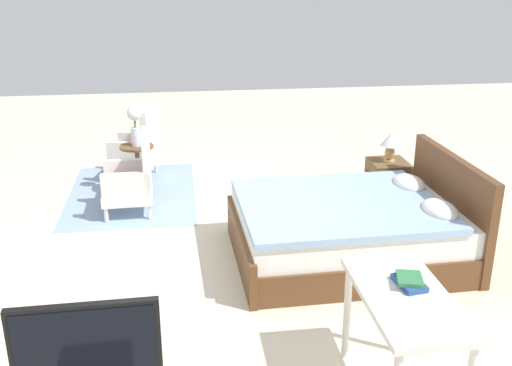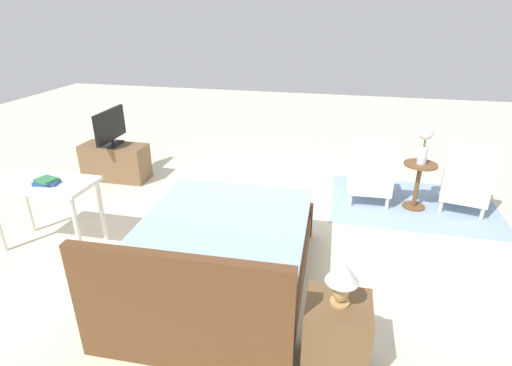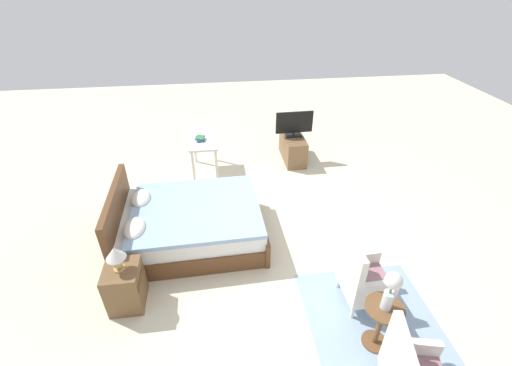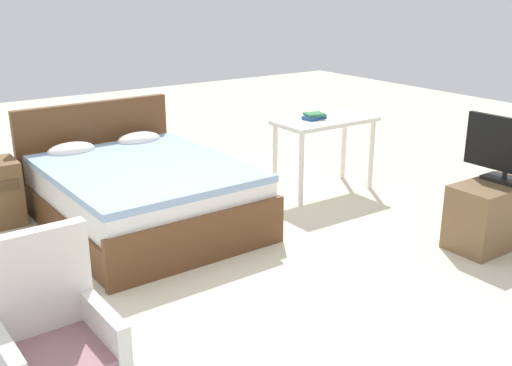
{
  "view_description": "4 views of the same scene",
  "coord_description": "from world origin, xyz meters",
  "px_view_note": "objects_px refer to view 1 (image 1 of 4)",
  "views": [
    {
      "loc": [
        4.95,
        -0.37,
        2.63
      ],
      "look_at": [
        0.06,
        0.28,
        0.81
      ],
      "focal_mm": 42.0,
      "sensor_mm": 36.0,
      "label": 1
    },
    {
      "loc": [
        -0.96,
        4.06,
        2.38
      ],
      "look_at": [
        -0.1,
        0.23,
        0.64
      ],
      "focal_mm": 28.0,
      "sensor_mm": 36.0,
      "label": 2
    },
    {
      "loc": [
        -3.97,
        0.71,
        3.54
      ],
      "look_at": [
        0.3,
        0.15,
        0.75
      ],
      "focal_mm": 24.0,
      "sensor_mm": 36.0,
      "label": 3
    },
    {
      "loc": [
        -1.98,
        -3.52,
        2.05
      ],
      "look_at": [
        0.36,
        -0.15,
        0.68
      ],
      "focal_mm": 42.0,
      "sensor_mm": 36.0,
      "label": 4
    }
  ],
  "objects_px": {
    "tv_flatscreen": "(86,347)",
    "side_table": "(138,164)",
    "vanity_desk": "(404,311)",
    "book_stack": "(409,281)",
    "armchair_by_window_left": "(137,150)",
    "armchair_by_window_right": "(132,180)",
    "nightstand": "(387,186)",
    "flower_vase": "(135,121)",
    "bed": "(352,229)",
    "table_lamp": "(391,143)"
  },
  "relations": [
    {
      "from": "armchair_by_window_left",
      "to": "armchair_by_window_right",
      "type": "relative_size",
      "value": 1.0
    },
    {
      "from": "armchair_by_window_left",
      "to": "table_lamp",
      "type": "height_order",
      "value": "armchair_by_window_left"
    },
    {
      "from": "book_stack",
      "to": "armchair_by_window_left",
      "type": "bearing_deg",
      "value": -156.56
    },
    {
      "from": "tv_flatscreen",
      "to": "nightstand",
      "type": "bearing_deg",
      "value": 140.16
    },
    {
      "from": "bed",
      "to": "vanity_desk",
      "type": "height_order",
      "value": "bed"
    },
    {
      "from": "armchair_by_window_right",
      "to": "nightstand",
      "type": "distance_m",
      "value": 2.83
    },
    {
      "from": "armchair_by_window_right",
      "to": "nightstand",
      "type": "bearing_deg",
      "value": 83.51
    },
    {
      "from": "bed",
      "to": "armchair_by_window_right",
      "type": "bearing_deg",
      "value": -123.56
    },
    {
      "from": "bed",
      "to": "vanity_desk",
      "type": "bearing_deg",
      "value": -7.54
    },
    {
      "from": "vanity_desk",
      "to": "book_stack",
      "type": "relative_size",
      "value": 4.21
    },
    {
      "from": "armchair_by_window_left",
      "to": "tv_flatscreen",
      "type": "bearing_deg",
      "value": 0.24
    },
    {
      "from": "side_table",
      "to": "table_lamp",
      "type": "height_order",
      "value": "table_lamp"
    },
    {
      "from": "armchair_by_window_left",
      "to": "armchair_by_window_right",
      "type": "xyz_separation_m",
      "value": [
        1.15,
        0.0,
        0.0
      ]
    },
    {
      "from": "table_lamp",
      "to": "book_stack",
      "type": "relative_size",
      "value": 1.33
    },
    {
      "from": "bed",
      "to": "nightstand",
      "type": "distance_m",
      "value": 1.29
    },
    {
      "from": "side_table",
      "to": "book_stack",
      "type": "height_order",
      "value": "book_stack"
    },
    {
      "from": "book_stack",
      "to": "side_table",
      "type": "bearing_deg",
      "value": -153.92
    },
    {
      "from": "armchair_by_window_left",
      "to": "flower_vase",
      "type": "relative_size",
      "value": 1.93
    },
    {
      "from": "side_table",
      "to": "vanity_desk",
      "type": "height_order",
      "value": "vanity_desk"
    },
    {
      "from": "armchair_by_window_right",
      "to": "side_table",
      "type": "bearing_deg",
      "value": 176.84
    },
    {
      "from": "side_table",
      "to": "table_lamp",
      "type": "bearing_deg",
      "value": 72.05
    },
    {
      "from": "nightstand",
      "to": "table_lamp",
      "type": "distance_m",
      "value": 0.51
    },
    {
      "from": "armchair_by_window_right",
      "to": "side_table",
      "type": "distance_m",
      "value": 0.58
    },
    {
      "from": "armchair_by_window_left",
      "to": "nightstand",
      "type": "height_order",
      "value": "armchair_by_window_left"
    },
    {
      "from": "bed",
      "to": "flower_vase",
      "type": "bearing_deg",
      "value": -133.67
    },
    {
      "from": "armchair_by_window_right",
      "to": "book_stack",
      "type": "distance_m",
      "value": 3.77
    },
    {
      "from": "flower_vase",
      "to": "tv_flatscreen",
      "type": "xyz_separation_m",
      "value": [
        4.24,
        -0.01,
        -0.1
      ]
    },
    {
      "from": "vanity_desk",
      "to": "nightstand",
      "type": "bearing_deg",
      "value": 162.17
    },
    {
      "from": "flower_vase",
      "to": "vanity_desk",
      "type": "relative_size",
      "value": 0.46
    },
    {
      "from": "nightstand",
      "to": "table_lamp",
      "type": "xyz_separation_m",
      "value": [
        -0.0,
        0.0,
        0.51
      ]
    },
    {
      "from": "flower_vase",
      "to": "book_stack",
      "type": "distance_m",
      "value": 4.24
    },
    {
      "from": "tv_flatscreen",
      "to": "side_table",
      "type": "bearing_deg",
      "value": 179.82
    },
    {
      "from": "bed",
      "to": "armchair_by_window_right",
      "type": "distance_m",
      "value": 2.52
    },
    {
      "from": "armchair_by_window_right",
      "to": "side_table",
      "type": "relative_size",
      "value": 1.52
    },
    {
      "from": "side_table",
      "to": "table_lamp",
      "type": "relative_size",
      "value": 1.83
    },
    {
      "from": "armchair_by_window_right",
      "to": "book_stack",
      "type": "height_order",
      "value": "armchair_by_window_right"
    },
    {
      "from": "table_lamp",
      "to": "side_table",
      "type": "bearing_deg",
      "value": -107.95
    },
    {
      "from": "tv_flatscreen",
      "to": "armchair_by_window_left",
      "type": "bearing_deg",
      "value": -179.76
    },
    {
      "from": "nightstand",
      "to": "side_table",
      "type": "bearing_deg",
      "value": -107.96
    },
    {
      "from": "side_table",
      "to": "tv_flatscreen",
      "type": "height_order",
      "value": "tv_flatscreen"
    },
    {
      "from": "book_stack",
      "to": "flower_vase",
      "type": "bearing_deg",
      "value": -153.92
    },
    {
      "from": "flower_vase",
      "to": "nightstand",
      "type": "xyz_separation_m",
      "value": [
        0.9,
        2.78,
        -0.61
      ]
    },
    {
      "from": "bed",
      "to": "table_lamp",
      "type": "relative_size",
      "value": 6.39
    },
    {
      "from": "armchair_by_window_right",
      "to": "vanity_desk",
      "type": "distance_m",
      "value": 3.81
    },
    {
      "from": "side_table",
      "to": "flower_vase",
      "type": "relative_size",
      "value": 1.27
    },
    {
      "from": "flower_vase",
      "to": "tv_flatscreen",
      "type": "relative_size",
      "value": 0.63
    },
    {
      "from": "side_table",
      "to": "nightstand",
      "type": "xyz_separation_m",
      "value": [
        0.9,
        2.78,
        -0.09
      ]
    },
    {
      "from": "nightstand",
      "to": "book_stack",
      "type": "relative_size",
      "value": 2.36
    },
    {
      "from": "armchair_by_window_right",
      "to": "table_lamp",
      "type": "distance_m",
      "value": 2.86
    },
    {
      "from": "armchair_by_window_left",
      "to": "vanity_desk",
      "type": "xyz_separation_m",
      "value": [
        4.48,
        1.84,
        0.27
      ]
    }
  ]
}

